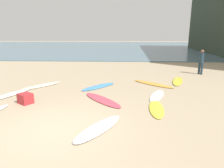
# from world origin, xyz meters

# --- Properties ---
(ground_plane) EXTENTS (120.00, 120.00, 0.00)m
(ground_plane) POSITION_xyz_m (0.00, 0.00, 0.00)
(ground_plane) COLOR tan
(ocean_water) EXTENTS (120.00, 40.00, 0.08)m
(ocean_water) POSITION_xyz_m (0.00, 34.16, 0.04)
(ocean_water) COLOR slate
(ocean_water) RESTS_ON ground_plane
(surfboard_1) EXTENTS (0.69, 1.94, 0.06)m
(surfboard_1) POSITION_xyz_m (3.25, 1.75, 0.03)
(surfboard_1) COLOR yellow
(surfboard_1) RESTS_ON ground_plane
(surfboard_2) EXTENTS (1.16, 2.04, 0.06)m
(surfboard_2) POSITION_xyz_m (3.54, 3.36, 0.03)
(surfboard_2) COLOR white
(surfboard_2) RESTS_ON ground_plane
(surfboard_3) EXTENTS (1.99, 2.26, 0.06)m
(surfboard_3) POSITION_xyz_m (1.13, 2.69, 0.03)
(surfboard_3) COLOR #DB4456
(surfboard_3) RESTS_ON ground_plane
(surfboard_4) EXTENTS (2.21, 2.11, 0.07)m
(surfboard_4) POSITION_xyz_m (3.70, 5.50, 0.03)
(surfboard_4) COLOR #F99F34
(surfboard_4) RESTS_ON ground_plane
(surfboard_5) EXTENTS (1.87, 2.05, 0.08)m
(surfboard_5) POSITION_xyz_m (-2.29, 4.86, 0.04)
(surfboard_5) COLOR #F5E4BD
(surfboard_5) RESTS_ON ground_plane
(surfboard_6) EXTENTS (1.88, 2.04, 0.06)m
(surfboard_6) POSITION_xyz_m (0.76, 4.83, 0.03)
(surfboard_6) COLOR #4491E1
(surfboard_6) RESTS_ON ground_plane
(surfboard_7) EXTENTS (1.41, 2.36, 0.09)m
(surfboard_7) POSITION_xyz_m (-3.16, 3.18, 0.04)
(surfboard_7) COLOR white
(surfboard_7) RESTS_ON ground_plane
(surfboard_8) EXTENTS (1.59, 2.14, 0.08)m
(surfboard_8) POSITION_xyz_m (1.27, 0.06, 0.04)
(surfboard_8) COLOR white
(surfboard_8) RESTS_ON ground_plane
(surfboard_9) EXTENTS (1.25, 2.43, 0.08)m
(surfboard_9) POSITION_xyz_m (5.23, 6.22, 0.04)
(surfboard_9) COLOR yellow
(surfboard_9) RESTS_ON ground_plane
(beachgoer_near) EXTENTS (0.39, 0.39, 1.67)m
(beachgoer_near) POSITION_xyz_m (7.33, 8.45, 0.93)
(beachgoer_near) COLOR #1E3342
(beachgoer_near) RESTS_ON ground_plane
(beach_cooler) EXTENTS (0.69, 0.66, 0.41)m
(beach_cooler) POSITION_xyz_m (-1.93, 2.20, 0.21)
(beach_cooler) COLOR #B2282D
(beach_cooler) RESTS_ON ground_plane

